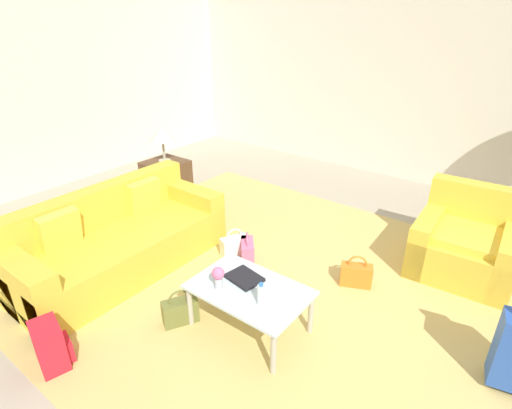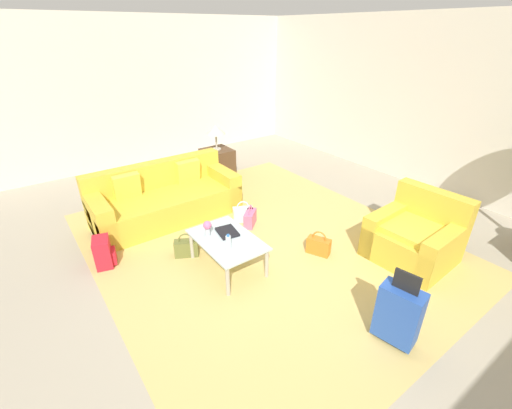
% 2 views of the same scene
% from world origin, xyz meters
% --- Properties ---
extents(ground_plane, '(12.00, 12.00, 0.00)m').
position_xyz_m(ground_plane, '(0.00, 0.00, 0.00)').
color(ground_plane, '#A89E89').
extents(wall_back, '(10.24, 0.12, 3.10)m').
position_xyz_m(wall_back, '(0.00, 4.06, 1.55)').
color(wall_back, silver).
rests_on(wall_back, ground).
extents(wall_left, '(0.12, 8.00, 3.10)m').
position_xyz_m(wall_left, '(-5.06, 0.00, 1.55)').
color(wall_left, silver).
rests_on(wall_left, ground).
extents(area_rug, '(5.20, 4.40, 0.01)m').
position_xyz_m(area_rug, '(-0.60, 0.20, 0.00)').
color(area_rug, tan).
rests_on(area_rug, ground).
extents(couch, '(0.98, 2.31, 0.87)m').
position_xyz_m(couch, '(-2.20, -0.60, 0.30)').
color(couch, gold).
rests_on(couch, ground).
extents(armchair, '(1.04, 0.99, 0.92)m').
position_xyz_m(armchair, '(0.90, 1.68, 0.30)').
color(armchair, gold).
rests_on(armchair, ground).
extents(coffee_table, '(1.02, 0.67, 0.44)m').
position_xyz_m(coffee_table, '(-0.40, -0.50, 0.38)').
color(coffee_table, silver).
rests_on(coffee_table, ground).
extents(water_bottle, '(0.06, 0.06, 0.20)m').
position_xyz_m(water_bottle, '(-0.20, -0.60, 0.53)').
color(water_bottle, silver).
rests_on(water_bottle, coffee_table).
extents(coffee_table_book, '(0.34, 0.28, 0.03)m').
position_xyz_m(coffee_table_book, '(-0.52, -0.42, 0.45)').
color(coffee_table_book, black).
rests_on(coffee_table_book, coffee_table).
extents(flower_vase, '(0.11, 0.11, 0.21)m').
position_xyz_m(flower_vase, '(-0.62, -0.65, 0.56)').
color(flower_vase, '#B2B7BC').
rests_on(flower_vase, coffee_table).
extents(side_table, '(0.57, 0.57, 0.58)m').
position_xyz_m(side_table, '(-3.20, 1.00, 0.29)').
color(side_table, '#513823').
rests_on(side_table, ground).
extents(table_lamp, '(0.39, 0.39, 0.52)m').
position_xyz_m(table_lamp, '(-3.20, 1.00, 0.99)').
color(table_lamp, '#ADA899').
rests_on(table_lamp, side_table).
extents(handbag_pink, '(0.32, 0.33, 0.36)m').
position_xyz_m(handbag_pink, '(-1.11, 0.36, 0.13)').
color(handbag_pink, pink).
rests_on(handbag_pink, ground).
extents(handbag_olive, '(0.28, 0.35, 0.36)m').
position_xyz_m(handbag_olive, '(-0.95, -0.83, 0.13)').
color(handbag_olive, olive).
rests_on(handbag_olive, ground).
extents(handbag_white, '(0.26, 0.35, 0.36)m').
position_xyz_m(handbag_white, '(-1.29, 0.34, 0.13)').
color(handbag_white, white).
rests_on(handbag_white, ground).
extents(handbag_orange, '(0.35, 0.26, 0.36)m').
position_xyz_m(handbag_orange, '(0.09, 0.68, 0.13)').
color(handbag_orange, orange).
rests_on(handbag_orange, ground).
extents(backpack_red, '(0.34, 0.31, 0.40)m').
position_xyz_m(backpack_red, '(-1.40, -1.79, 0.19)').
color(backpack_red, red).
rests_on(backpack_red, ground).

